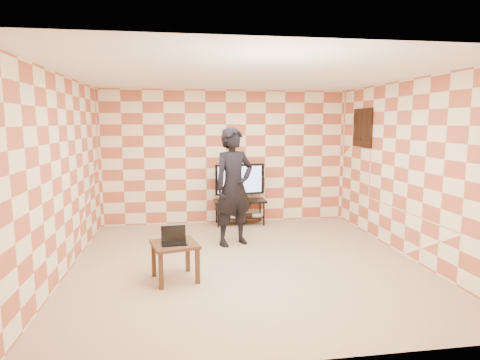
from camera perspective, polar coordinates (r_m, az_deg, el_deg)
name	(u,v)px	position (r m, az deg, el deg)	size (l,w,h in m)	color
floor	(246,263)	(6.03, 0.87, -11.70)	(5.00, 5.00, 0.00)	tan
wall_back	(226,157)	(8.17, -2.00, 3.27)	(5.00, 0.02, 2.70)	beige
wall_front	(297,209)	(3.30, 8.10, -4.16)	(5.00, 0.02, 2.70)	beige
wall_left	(62,176)	(5.85, -24.04, 0.59)	(0.02, 5.00, 2.70)	beige
wall_right	(409,169)	(6.60, 22.85, 1.45)	(0.02, 5.00, 2.70)	beige
ceiling	(247,75)	(5.70, 0.93, 14.72)	(5.00, 5.00, 0.02)	white
wall_art	(363,128)	(7.91, 17.03, 7.11)	(0.04, 0.72, 0.72)	black
tv_stand	(240,207)	(8.11, -0.02, -3.80)	(1.04, 0.47, 0.50)	black
tv	(240,180)	(8.01, -0.02, -0.04)	(1.01, 0.22, 0.73)	black
dvd_player	(230,215)	(8.09, -1.37, -4.97)	(0.43, 0.31, 0.07)	#B1B0B3
game_console	(257,215)	(8.17, 2.46, -4.95)	(0.20, 0.14, 0.04)	silver
side_table	(175,250)	(5.36, -9.26, -9.74)	(0.68, 0.68, 0.50)	#332110
laptop	(174,239)	(5.32, -9.37, -8.33)	(0.34, 0.28, 0.21)	black
person	(234,187)	(6.68, -0.90, -0.99)	(0.72, 0.47, 1.97)	black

